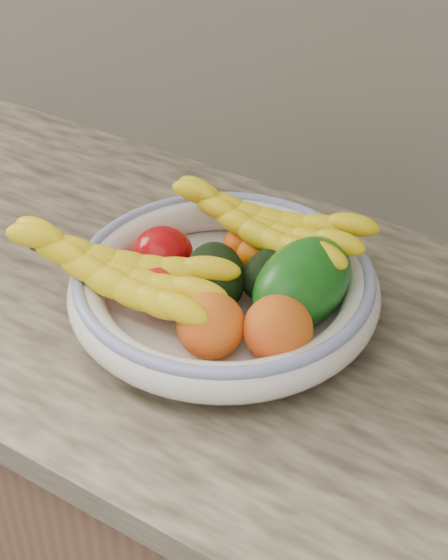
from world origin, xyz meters
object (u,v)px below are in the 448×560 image
green_mango (302,284)px  banana_bunch_front (116,276)px  banana_bunch_back (265,230)px  fruit_bowl (224,287)px

green_mango → banana_bunch_front: 0.22m
green_mango → banana_bunch_front: (-0.19, -0.11, 0.01)m
green_mango → banana_bunch_back: 0.11m
banana_bunch_back → banana_bunch_front: size_ratio=0.96×
fruit_bowl → banana_bunch_back: bearing=85.5°
fruit_bowl → green_mango: (0.09, 0.03, 0.03)m
fruit_bowl → green_mango: green_mango is taller
banana_bunch_front → banana_bunch_back: bearing=48.9°
green_mango → banana_bunch_front: green_mango is taller
green_mango → banana_bunch_back: bearing=152.0°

